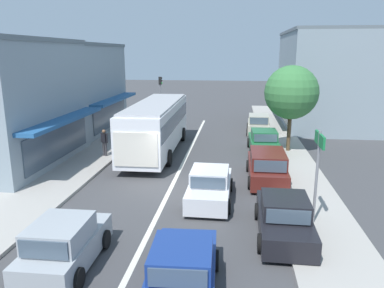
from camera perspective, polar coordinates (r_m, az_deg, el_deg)
The scene contains 19 objects.
ground_plane at distance 18.25m, azimuth -3.07°, elevation -6.38°, with size 140.00×140.00×0.00m, color #3F3F42.
lane_centre_line at distance 22.00m, azimuth -1.29°, elevation -2.81°, with size 0.20×28.00×0.01m, color silver.
sidewalk_left at distance 25.64m, azimuth -15.87°, elevation -0.78°, with size 5.20×44.00×0.14m, color #A39E96.
kerb_right at distance 23.92m, azimuth 14.28°, elevation -1.74°, with size 2.80×44.00×0.12m, color #A39E96.
shopfront_mid_block at distance 31.56m, azimuth -18.06°, elevation 8.02°, with size 7.46×9.16×6.97m.
building_right_far at distance 34.99m, azimuth 21.13°, elevation 9.22°, with size 9.79×11.36×8.12m.
city_bus at distance 23.96m, azimuth -5.41°, elevation 3.13°, with size 2.87×10.89×3.23m.
sedan_adjacent_lane_lead at distance 10.36m, azimuth -1.52°, elevation -19.09°, with size 2.02×4.26×1.47m.
hatchback_queue_gap_filler at distance 12.14m, azimuth -18.86°, elevation -14.37°, with size 1.84×3.71×1.54m.
sedan_adjacent_lane_trail at distance 16.26m, azimuth 2.72°, elevation -6.47°, with size 1.94×4.22×1.47m.
parked_sedan_kerb_front at distance 13.67m, azimuth 13.85°, elevation -10.93°, with size 1.93×4.22×1.47m.
parked_wagon_kerb_second at distance 19.04m, azimuth 11.37°, elevation -3.41°, with size 1.95×4.51×1.58m.
parked_sedan_kerb_third at distance 24.48m, azimuth 10.86°, elevation 0.26°, with size 2.00×4.25×1.47m.
parked_hatchback_kerb_rear at distance 30.15m, azimuth 10.08°, elevation 2.91°, with size 1.93×3.76×1.54m.
traffic_light_downstreet at distance 33.82m, azimuth -4.83°, elevation 7.92°, with size 0.33×0.24×4.20m.
directional_road_sign at distance 14.08m, azimuth 18.70°, elevation -1.81°, with size 0.10×1.40×3.60m.
street_tree_right at distance 24.35m, azimuth 14.91°, elevation 7.58°, with size 3.36×3.36×5.54m.
pedestrian_with_handbag_near at distance 30.95m, azimuth -7.89°, elevation 3.95°, with size 0.61×0.49×1.63m.
pedestrian_browsing_midblock at distance 23.28m, azimuth -13.22°, elevation 0.46°, with size 0.52×0.36×1.63m.
Camera 1 is at (3.00, -16.87, 6.29)m, focal length 35.00 mm.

